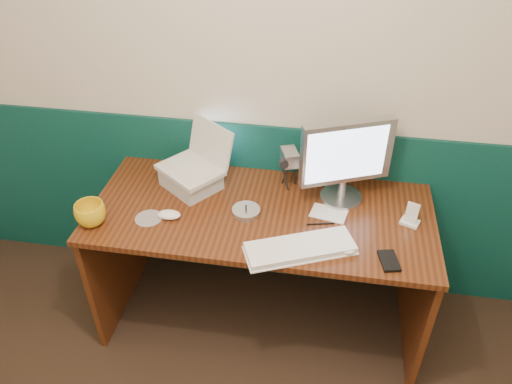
% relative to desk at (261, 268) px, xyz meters
% --- Properties ---
extents(back_wall, '(3.50, 0.04, 2.50)m').
position_rel_desk_xyz_m(back_wall, '(-0.13, 0.37, 0.88)').
color(back_wall, beige).
rests_on(back_wall, ground).
extents(wainscot, '(3.48, 0.02, 1.00)m').
position_rel_desk_xyz_m(wainscot, '(-0.13, 0.36, 0.12)').
color(wainscot, '#07322B').
rests_on(wainscot, ground).
extents(desk, '(1.60, 0.70, 0.75)m').
position_rel_desk_xyz_m(desk, '(0.00, 0.00, 0.00)').
color(desk, '#3B1A0A').
rests_on(desk, ground).
extents(laptop_riser, '(0.33, 0.32, 0.09)m').
position_rel_desk_xyz_m(laptop_riser, '(-0.37, 0.14, 0.42)').
color(laptop_riser, silver).
rests_on(laptop_riser, desk).
extents(laptop, '(0.37, 0.35, 0.24)m').
position_rel_desk_xyz_m(laptop, '(-0.37, 0.14, 0.58)').
color(laptop, silver).
rests_on(laptop, laptop_riser).
extents(monitor, '(0.44, 0.28, 0.43)m').
position_rel_desk_xyz_m(monitor, '(0.36, 0.16, 0.59)').
color(monitor, '#A3A3A7').
rests_on(monitor, desk).
extents(keyboard, '(0.48, 0.32, 0.03)m').
position_rel_desk_xyz_m(keyboard, '(0.20, -0.24, 0.39)').
color(keyboard, white).
rests_on(keyboard, desk).
extents(mouse_right, '(0.12, 0.09, 0.04)m').
position_rel_desk_xyz_m(mouse_right, '(0.38, -0.21, 0.39)').
color(mouse_right, white).
rests_on(mouse_right, desk).
extents(mouse_left, '(0.11, 0.07, 0.04)m').
position_rel_desk_xyz_m(mouse_left, '(-0.41, -0.12, 0.39)').
color(mouse_left, white).
rests_on(mouse_left, desk).
extents(mug, '(0.16, 0.16, 0.11)m').
position_rel_desk_xyz_m(mug, '(-0.74, -0.21, 0.43)').
color(mug, gold).
rests_on(mug, desk).
extents(camcorder, '(0.12, 0.14, 0.18)m').
position_rel_desk_xyz_m(camcorder, '(0.10, 0.23, 0.47)').
color(camcorder, '#ABACB0').
rests_on(camcorder, desk).
extents(cd_spindle, '(0.13, 0.13, 0.03)m').
position_rel_desk_xyz_m(cd_spindle, '(-0.07, -0.03, 0.39)').
color(cd_spindle, '#B3BBC3').
rests_on(cd_spindle, desk).
extents(cd_loose_a, '(0.13, 0.13, 0.00)m').
position_rel_desk_xyz_m(cd_loose_a, '(-0.50, -0.14, 0.38)').
color(cd_loose_a, silver).
rests_on(cd_loose_a, desk).
extents(pen, '(0.12, 0.04, 0.01)m').
position_rel_desk_xyz_m(pen, '(0.28, -0.05, 0.38)').
color(pen, black).
rests_on(pen, desk).
extents(papers, '(0.18, 0.14, 0.00)m').
position_rel_desk_xyz_m(papers, '(0.31, 0.03, 0.38)').
color(papers, silver).
rests_on(papers, desk).
extents(dock, '(0.10, 0.09, 0.01)m').
position_rel_desk_xyz_m(dock, '(0.68, 0.02, 0.38)').
color(dock, white).
rests_on(dock, desk).
extents(music_player, '(0.06, 0.05, 0.10)m').
position_rel_desk_xyz_m(music_player, '(0.68, 0.02, 0.44)').
color(music_player, white).
rests_on(music_player, dock).
extents(pda, '(0.09, 0.13, 0.01)m').
position_rel_desk_xyz_m(pda, '(0.57, -0.25, 0.38)').
color(pda, black).
rests_on(pda, desk).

